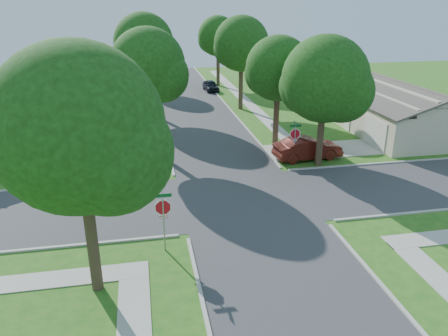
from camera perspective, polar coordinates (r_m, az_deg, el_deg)
name	(u,v)px	position (r m, az deg, el deg)	size (l,w,h in m)	color
ground	(242,198)	(25.04, 2.43, -3.95)	(100.00, 100.00, 0.00)	#235C19
road_ns	(242,198)	(25.04, 2.43, -3.94)	(7.00, 100.00, 0.02)	#333335
sidewalk_ne	(243,98)	(50.49, 2.44, 9.14)	(1.20, 40.00, 0.04)	#9E9B91
sidewalk_nw	(134,102)	(49.18, -11.69, 8.39)	(1.20, 40.00, 0.04)	#9E9B91
driveway	(323,150)	(33.70, 12.82, 2.35)	(8.80, 3.60, 0.05)	#9E9B91
stop_sign_sw	(163,210)	(19.36, -7.95, -5.45)	(1.05, 0.80, 2.98)	gray
stop_sign_ne	(295,136)	(29.81, 9.26, 4.18)	(1.05, 0.80, 2.98)	gray
tree_e_near	(279,72)	(32.99, 7.16, 12.39)	(4.97, 4.80, 8.28)	#38281C
tree_e_mid	(242,46)	(44.40, 2.35, 15.60)	(5.59, 5.40, 9.21)	#38281C
tree_e_far	(218,38)	(57.10, -0.75, 16.63)	(5.17, 5.00, 8.72)	#38281C
tree_w_near	(149,69)	(31.35, -9.80, 12.66)	(5.38, 5.20, 8.97)	#38281C
tree_w_mid	(145,46)	(43.22, -10.34, 15.45)	(5.80, 5.60, 9.56)	#38281C
tree_w_far	(143,43)	(56.25, -10.59, 15.73)	(4.76, 4.60, 8.04)	#38281C
tree_sw_corner	(81,136)	(15.80, -18.19, 3.96)	(6.21, 6.00, 9.55)	#38281C
tree_ne_corner	(326,83)	(29.15, 13.13, 10.73)	(5.80, 5.60, 8.66)	#38281C
house_ne_near	(395,113)	(40.34, 21.49, 6.73)	(8.42, 13.60, 4.23)	beige
house_ne_far	(315,78)	(56.03, 11.84, 11.49)	(8.42, 13.60, 4.23)	beige
house_nw_near	(8,119)	(39.59, -26.35, 5.72)	(8.42, 13.60, 4.23)	beige
house_nw_far	(47,82)	(55.81, -22.16, 10.36)	(8.42, 13.60, 4.23)	beige
car_driveway	(308,148)	(31.35, 10.87, 2.55)	(1.68, 4.83, 1.59)	#551911
car_curb_east	(211,86)	(54.35, -1.74, 10.70)	(1.52, 3.77, 1.28)	black
car_curb_west	(153,70)	(67.82, -9.22, 12.56)	(1.76, 4.32, 1.25)	black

